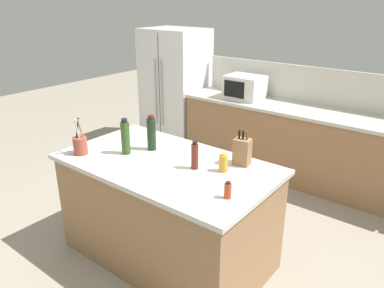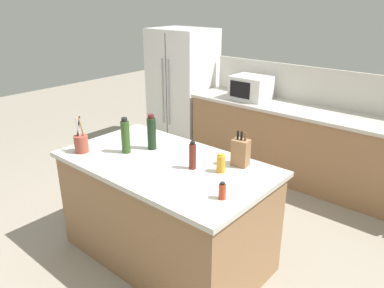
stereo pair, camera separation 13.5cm
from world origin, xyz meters
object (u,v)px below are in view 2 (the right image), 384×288
at_px(knife_block, 241,152).
at_px(olive_oil_bottle, 125,136).
at_px(honey_jar, 221,163).
at_px(microwave, 251,88).
at_px(vinegar_bottle, 193,156).
at_px(refrigerator, 183,88).
at_px(utensil_crock, 81,143).
at_px(spice_jar_paprika, 222,191).
at_px(wine_bottle, 152,133).

height_order(knife_block, olive_oil_bottle, olive_oil_bottle).
xyz_separation_m(knife_block, honey_jar, (-0.05, -0.20, -0.04)).
height_order(microwave, vinegar_bottle, microwave).
relative_size(knife_block, vinegar_bottle, 1.26).
bearing_deg(refrigerator, vinegar_bottle, -46.56).
bearing_deg(utensil_crock, olive_oil_bottle, 38.94).
bearing_deg(spice_jar_paprika, knife_block, 111.54).
distance_m(olive_oil_bottle, spice_jar_paprika, 1.12).
bearing_deg(vinegar_bottle, microwave, 111.04).
xyz_separation_m(knife_block, vinegar_bottle, (-0.25, -0.30, -0.00)).
bearing_deg(refrigerator, microwave, -2.34).
xyz_separation_m(utensil_crock, honey_jar, (1.17, 0.47, -0.01)).
height_order(microwave, knife_block, microwave).
xyz_separation_m(microwave, honey_jar, (1.03, -2.05, -0.08)).
distance_m(refrigerator, wine_bottle, 2.63).
distance_m(utensil_crock, vinegar_bottle, 1.03).
height_order(refrigerator, vinegar_bottle, refrigerator).
relative_size(knife_block, wine_bottle, 0.91).
distance_m(microwave, vinegar_bottle, 2.30).
relative_size(honey_jar, wine_bottle, 0.48).
height_order(refrigerator, olive_oil_bottle, refrigerator).
relative_size(knife_block, olive_oil_bottle, 0.91).
height_order(utensil_crock, wine_bottle, same).
bearing_deg(wine_bottle, utensil_crock, -132.69).
bearing_deg(spice_jar_paprika, vinegar_bottle, 153.29).
bearing_deg(refrigerator, olive_oil_bottle, -58.44).
height_order(microwave, olive_oil_bottle, olive_oil_bottle).
relative_size(refrigerator, utensil_crock, 5.55).
height_order(utensil_crock, spice_jar_paprika, utensil_crock).
bearing_deg(microwave, honey_jar, -63.30).
distance_m(microwave, honey_jar, 2.30).
height_order(refrigerator, honey_jar, refrigerator).
relative_size(utensil_crock, honey_jar, 2.08).
relative_size(utensil_crock, wine_bottle, 1.00).
height_order(refrigerator, wine_bottle, refrigerator).
bearing_deg(microwave, knife_block, -59.78).
height_order(utensil_crock, olive_oil_bottle, utensil_crock).
bearing_deg(utensil_crock, knife_block, 28.97).
xyz_separation_m(refrigerator, honey_jar, (2.29, -2.11, 0.12)).
relative_size(refrigerator, wine_bottle, 5.55).
xyz_separation_m(honey_jar, vinegar_bottle, (-0.21, -0.10, 0.04)).
relative_size(honey_jar, spice_jar_paprika, 1.25).
distance_m(refrigerator, olive_oil_bottle, 2.74).
xyz_separation_m(microwave, olive_oil_bottle, (0.17, -2.28, -0.00)).
xyz_separation_m(olive_oil_bottle, wine_bottle, (0.11, 0.20, 0.00)).
bearing_deg(microwave, olive_oil_bottle, -85.67).
distance_m(microwave, knife_block, 2.14).
height_order(refrigerator, spice_jar_paprika, refrigerator).
bearing_deg(spice_jar_paprika, olive_oil_bottle, 174.60).
xyz_separation_m(microwave, knife_block, (1.08, -1.85, -0.04)).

